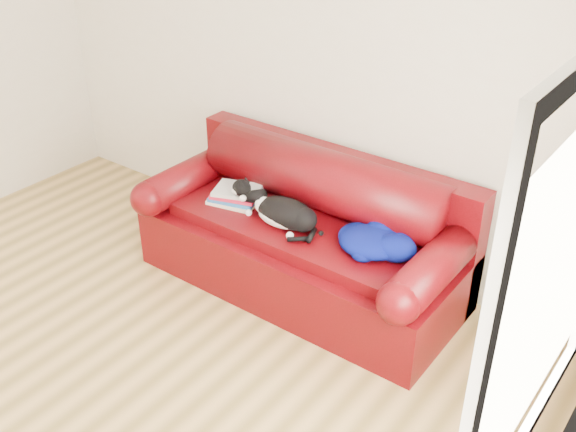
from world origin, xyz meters
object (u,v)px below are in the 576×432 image
Objects in this scene: sofa_base at (301,255)px; cat at (285,214)px; book_stack at (236,195)px; blanket at (375,241)px.

sofa_base is 3.47× the size of cat.
cat reaches higher than book_stack.
book_stack is 0.63× the size of blanket.
book_stack is 0.60× the size of cat.
sofa_base is at bearing 177.78° from blanket.
blanket is at bearing -2.22° from sofa_base.
blanket is (0.59, 0.09, -0.02)m from cat.
book_stack is at bearing 178.02° from cat.
cat is at bearing -7.13° from book_stack.
sofa_base is 0.37m from cat.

